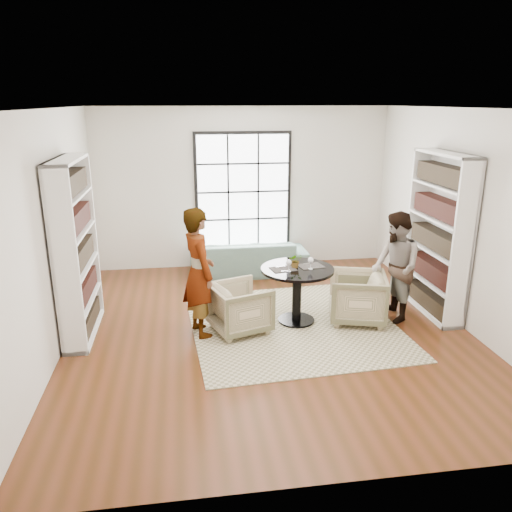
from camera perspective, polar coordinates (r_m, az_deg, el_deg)
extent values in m
plane|color=#5A2A15|center=(7.12, 1.53, -8.41)|extent=(6.00, 6.00, 0.00)
plane|color=silver|center=(9.51, -1.51, 7.72)|extent=(5.50, 0.00, 5.50)
plane|color=silver|center=(6.71, -22.20, 2.32)|extent=(0.00, 6.00, 6.00)
plane|color=silver|center=(7.57, 22.65, 3.87)|extent=(0.00, 6.00, 6.00)
plane|color=silver|center=(3.84, 9.45, -7.39)|extent=(5.50, 0.00, 5.50)
plane|color=white|center=(6.41, 1.76, 16.53)|extent=(6.00, 6.00, 0.00)
cube|color=black|center=(9.50, -1.49, 7.40)|extent=(1.82, 0.06, 2.22)
cube|color=white|center=(9.46, -1.46, 7.36)|extent=(1.70, 0.02, 2.10)
cube|color=#BEB28F|center=(7.26, 4.26, -7.83)|extent=(3.05, 3.05, 0.01)
cylinder|color=black|center=(7.37, 4.60, -7.33)|extent=(0.53, 0.53, 0.04)
cylinder|color=black|center=(7.22, 4.68, -4.57)|extent=(0.13, 0.13, 0.75)
cylinder|color=black|center=(7.08, 4.76, -1.54)|extent=(1.04, 1.04, 0.04)
imported|color=gray|center=(9.26, -0.88, -0.11)|extent=(2.14, 0.84, 0.63)
imported|color=tan|center=(6.95, -1.84, -5.94)|extent=(0.95, 0.94, 0.69)
imported|color=tan|center=(7.39, 11.47, -4.67)|extent=(0.98, 0.96, 0.73)
imported|color=gray|center=(6.72, -6.55, -1.91)|extent=(0.60, 0.75, 1.78)
imported|color=gray|center=(7.44, 15.66, -1.24)|extent=(0.61, 0.78, 1.60)
cube|color=black|center=(7.01, 3.12, -1.50)|extent=(0.38, 0.32, 0.01)
cube|color=black|center=(7.17, 6.28, -1.14)|extent=(0.38, 0.32, 0.01)
cylinder|color=silver|center=(6.93, 3.74, -1.74)|extent=(0.06, 0.06, 0.01)
cylinder|color=silver|center=(6.91, 3.75, -1.35)|extent=(0.01, 0.01, 0.10)
sphere|color=maroon|center=(6.89, 3.76, -0.75)|extent=(0.08, 0.08, 0.08)
ellipsoid|color=white|center=(6.89, 3.76, -0.75)|extent=(0.08, 0.08, 0.09)
cylinder|color=silver|center=(7.05, 6.24, -1.47)|extent=(0.06, 0.06, 0.01)
cylinder|color=silver|center=(7.03, 6.26, -1.08)|extent=(0.01, 0.01, 0.10)
sphere|color=maroon|center=(7.01, 6.28, -0.48)|extent=(0.08, 0.08, 0.08)
ellipsoid|color=white|center=(7.01, 6.28, -0.48)|extent=(0.08, 0.08, 0.09)
imported|color=gray|center=(7.07, 4.54, -0.51)|extent=(0.21, 0.18, 0.21)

